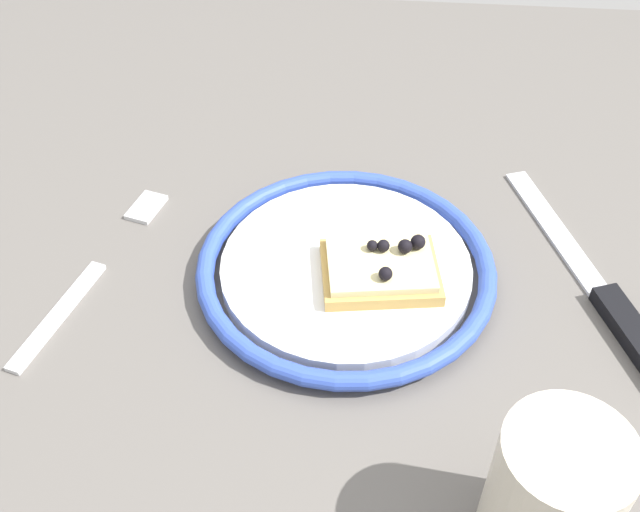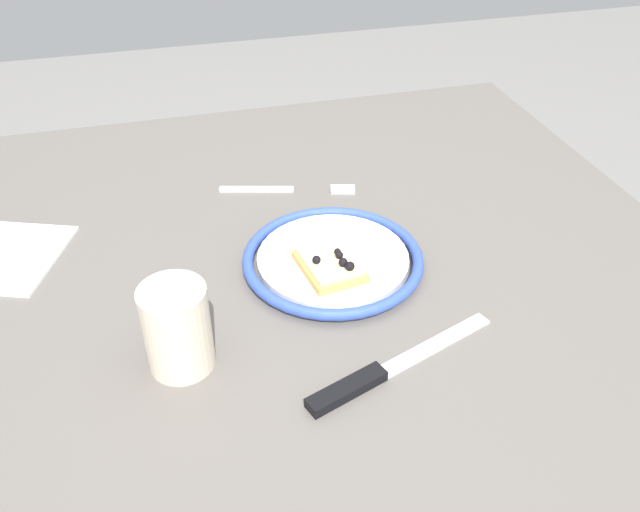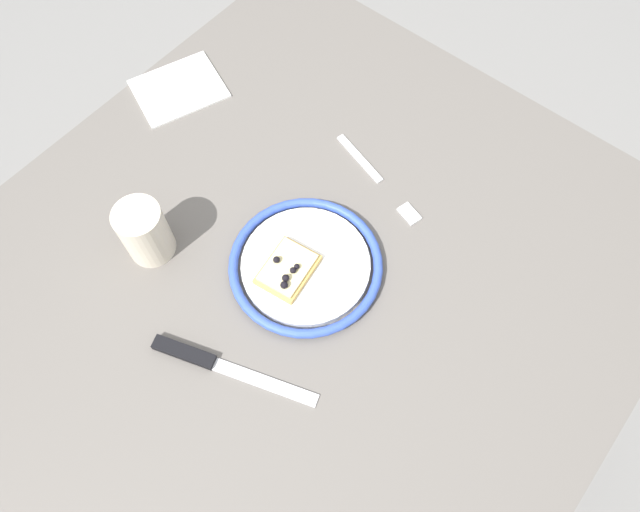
% 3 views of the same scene
% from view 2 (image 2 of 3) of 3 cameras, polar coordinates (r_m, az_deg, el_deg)
% --- Properties ---
extents(dining_table, '(1.06, 0.94, 0.71)m').
position_cam_2_polar(dining_table, '(0.86, 1.73, -6.33)').
color(dining_table, '#5B5651').
rests_on(dining_table, ground_plane).
extents(plate, '(0.23, 0.23, 0.02)m').
position_cam_2_polar(plate, '(0.83, 1.09, -0.30)').
color(plate, white).
rests_on(plate, dining_table).
extents(pizza_slice_near, '(0.09, 0.08, 0.03)m').
position_cam_2_polar(pizza_slice_near, '(0.80, 0.88, -0.74)').
color(pizza_slice_near, tan).
rests_on(pizza_slice_near, plate).
extents(knife, '(0.10, 0.23, 0.01)m').
position_cam_2_polar(knife, '(0.69, 4.56, -10.31)').
color(knife, silver).
rests_on(knife, dining_table).
extents(fork, '(0.07, 0.20, 0.00)m').
position_cam_2_polar(fork, '(0.99, -2.70, 5.77)').
color(fork, silver).
rests_on(fork, dining_table).
extents(cup, '(0.07, 0.07, 0.10)m').
position_cam_2_polar(cup, '(0.69, -12.22, -6.10)').
color(cup, beige).
rests_on(cup, dining_table).
extents(napkin, '(0.18, 0.16, 0.00)m').
position_cam_2_polar(napkin, '(0.93, -25.08, -0.07)').
color(napkin, white).
rests_on(napkin, dining_table).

